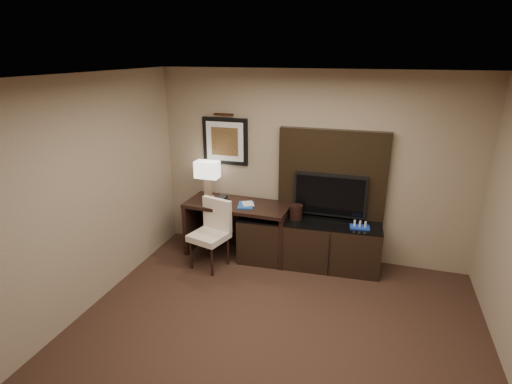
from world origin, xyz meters
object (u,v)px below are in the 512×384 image
at_px(table_lamp, 208,181).
at_px(desk, 238,229).
at_px(desk_chair, 209,236).
at_px(minibar_tray, 360,225).
at_px(tv, 330,195).
at_px(ice_bucket, 296,212).
at_px(desk_phone, 220,200).
at_px(credenza, 308,242).

bearing_deg(table_lamp, desk, -11.10).
xyz_separation_m(desk_chair, minibar_tray, (2.00, 0.45, 0.24)).
distance_m(desk, tv, 1.45).
relative_size(desk, ice_bucket, 7.41).
relative_size(desk_phone, minibar_tray, 0.76).
height_order(credenza, table_lamp, table_lamp).
bearing_deg(minibar_tray, tv, 152.25).
bearing_deg(credenza, desk_phone, 178.34).
bearing_deg(desk_phone, desk_chair, -74.82).
xyz_separation_m(desk_chair, table_lamp, (-0.26, 0.59, 0.60)).
distance_m(ice_bucket, minibar_tray, 0.88).
height_order(desk, desk_chair, desk_chair).
bearing_deg(desk_phone, credenza, 16.52).
bearing_deg(desk, tv, 10.09).
height_order(desk, desk_phone, desk_phone).
height_order(desk_chair, desk_phone, desk_chair).
relative_size(desk, minibar_tray, 5.93).
relative_size(desk, desk_phone, 7.76).
bearing_deg(tv, desk_chair, -156.28).
bearing_deg(tv, credenza, -141.68).
height_order(desk_chair, ice_bucket, desk_chair).
relative_size(credenza, tv, 1.98).
distance_m(desk_chair, minibar_tray, 2.07).
distance_m(desk, table_lamp, 0.85).
bearing_deg(desk_chair, credenza, 35.45).
xyz_separation_m(tv, minibar_tray, (0.45, -0.24, -0.29)).
distance_m(desk_chair, table_lamp, 0.88).
relative_size(tv, desk_phone, 5.11).
distance_m(credenza, minibar_tray, 0.79).
bearing_deg(table_lamp, credenza, -3.62).
distance_m(tv, desk_chair, 1.78).
bearing_deg(credenza, table_lamp, 172.80).
height_order(desk_phone, ice_bucket, desk_phone).
bearing_deg(desk_phone, ice_bucket, 16.99).
height_order(credenza, desk_phone, desk_phone).
xyz_separation_m(desk_phone, ice_bucket, (1.13, 0.05, -0.08)).
bearing_deg(table_lamp, tv, 2.87).
bearing_deg(ice_bucket, tv, 23.42).
distance_m(desk, desk_phone, 0.52).
distance_m(table_lamp, minibar_tray, 2.29).
bearing_deg(desk_phone, desk, 24.43).
bearing_deg(desk_phone, minibar_tray, 14.55).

